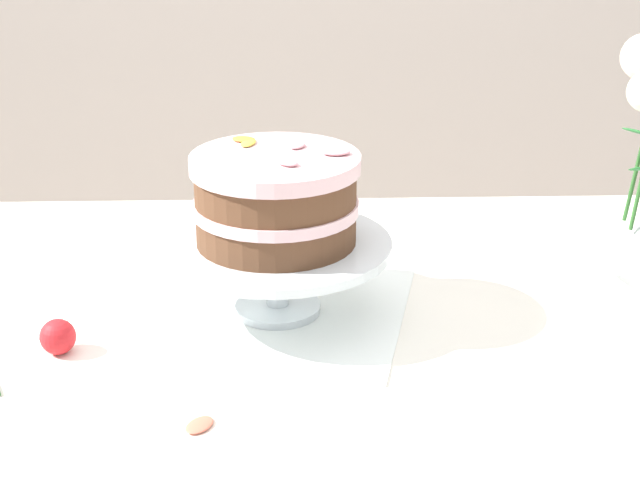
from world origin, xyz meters
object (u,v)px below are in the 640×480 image
at_px(dining_table, 350,414).
at_px(layer_cake, 276,198).
at_px(fallen_rose, 55,338).
at_px(cake_stand, 277,254).

height_order(dining_table, layer_cake, layer_cake).
bearing_deg(dining_table, fallen_rose, -179.52).
distance_m(dining_table, layer_cake, 0.28).
height_order(dining_table, fallen_rose, fallen_rose).
relative_size(layer_cake, fallen_rose, 1.57).
bearing_deg(cake_stand, dining_table, -47.46).
bearing_deg(cake_stand, fallen_rose, -159.24).
relative_size(dining_table, cake_stand, 4.83).
height_order(cake_stand, layer_cake, layer_cake).
xyz_separation_m(cake_stand, layer_cake, (0.00, 0.00, 0.07)).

